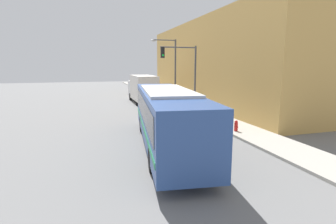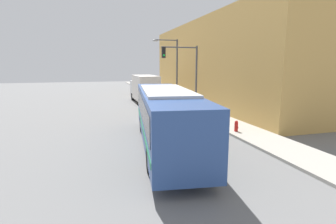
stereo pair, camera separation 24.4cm
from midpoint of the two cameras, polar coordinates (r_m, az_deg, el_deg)
ground_plane at (r=13.30m, az=1.30°, el=-8.92°), size 120.00×120.00×0.00m
sidewalk at (r=33.66m, az=0.55°, el=2.89°), size 2.64×70.00×0.15m
building_facade at (r=30.92m, az=10.78°, el=10.39°), size 6.00×29.26×9.11m
city_bus at (r=13.79m, az=-0.02°, el=-0.39°), size 4.01×11.82×3.13m
delivery_truck at (r=30.50m, az=-5.03°, el=5.22°), size 2.22×7.72×3.20m
fire_hydrant at (r=17.40m, az=15.03°, el=-2.96°), size 0.23×0.31×0.70m
traffic_light_pole at (r=23.13m, az=4.06°, el=9.60°), size 3.28×0.35×5.84m
parking_meter at (r=24.23m, az=5.52°, el=2.23°), size 0.14×0.14×1.27m
street_lamp at (r=28.90m, az=1.47°, el=10.09°), size 2.81×0.28×6.91m
pedestrian_near_corner at (r=26.62m, az=5.43°, el=2.96°), size 0.34×0.34×1.71m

